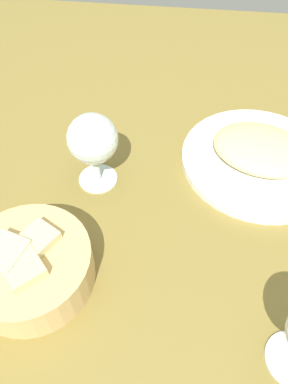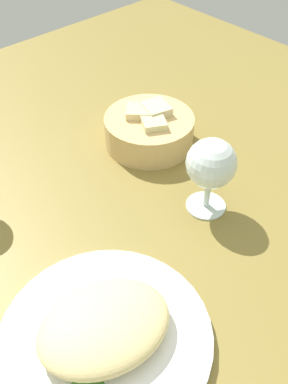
{
  "view_description": "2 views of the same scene",
  "coord_description": "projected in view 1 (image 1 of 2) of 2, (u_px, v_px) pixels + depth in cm",
  "views": [
    {
      "loc": [
        -1.99,
        36.29,
        45.4
      ],
      "look_at": [
        2.49,
        1.34,
        3.13
      ],
      "focal_mm": 34.01,
      "sensor_mm": 36.0,
      "label": 1
    },
    {
      "loc": [
        -31.08,
        -33.79,
        51.3
      ],
      "look_at": [
        2.45,
        2.67,
        4.53
      ],
      "focal_mm": 41.73,
      "sensor_mm": 36.0,
      "label": 2
    }
  ],
  "objects": [
    {
      "name": "ground_plane",
      "position": [
        160.0,
        204.0,
        0.59
      ],
      "size": [
        140.0,
        140.0,
        2.0
      ],
      "primitive_type": "cube",
      "color": "olive"
    },
    {
      "name": "plate",
      "position": [
        258.0,
        160.0,
        0.63
      ],
      "size": [
        26.42,
        26.42,
        1.4
      ],
      "primitive_type": "cylinder",
      "color": "white",
      "rests_on": "ground_plane"
    },
    {
      "name": "omelette",
      "position": [
        262.0,
        149.0,
        0.61
      ],
      "size": [
        19.07,
        16.37,
        3.9
      ],
      "primitive_type": "ellipsoid",
      "rotation": [
        0.0,
        0.0,
        -0.26
      ],
      "color": "#EAD38C",
      "rests_on": "plate"
    },
    {
      "name": "bread_basket",
      "position": [
        29.0,
        266.0,
        0.47
      ],
      "size": [
        16.52,
        16.52,
        7.28
      ],
      "color": "#D8B371",
      "rests_on": "ground_plane"
    },
    {
      "name": "wine_glass_near",
      "position": [
        93.0,
        141.0,
        0.54
      ],
      "size": [
        7.77,
        7.77,
        12.91
      ],
      "color": "silver",
      "rests_on": "ground_plane"
    }
  ]
}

